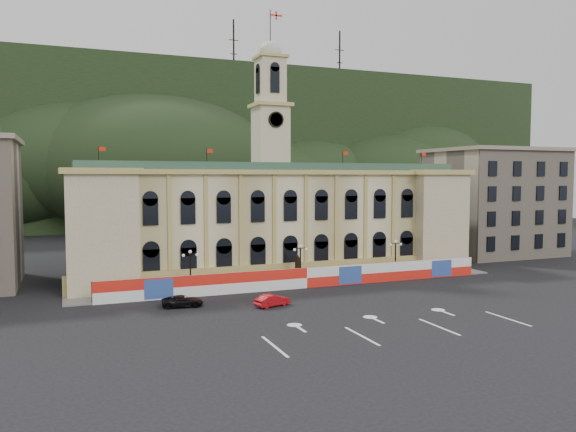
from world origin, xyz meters
name	(u,v)px	position (x,y,z in m)	size (l,w,h in m)	color
ground	(368,316)	(0.00, 0.00, 0.00)	(260.00, 260.00, 0.00)	black
lane_markings	(395,328)	(0.00, -5.00, 0.00)	(26.00, 10.00, 0.02)	white
hill_ridge	(163,157)	(0.03, 121.99, 19.48)	(230.00, 80.00, 64.00)	black
city_hall	(272,218)	(0.00, 27.63, 7.85)	(56.20, 17.60, 37.10)	beige
side_building_right	(494,202)	(43.00, 30.93, 9.33)	(21.00, 17.00, 18.60)	#BCA891
hoarding_fence	(307,278)	(0.06, 15.07, 1.25)	(50.00, 0.44, 2.50)	red
pavement	(298,283)	(0.00, 17.75, 0.08)	(56.00, 5.50, 0.16)	slate
statue	(297,274)	(0.00, 18.00, 1.19)	(1.40, 1.40, 3.72)	#595651
lamp_left	(190,268)	(-14.00, 17.00, 3.07)	(1.96, 0.44, 5.15)	black
lamp_center	(300,261)	(0.00, 17.00, 3.07)	(1.96, 0.44, 5.15)	black
lamp_right	(395,255)	(14.00, 17.00, 3.07)	(1.96, 0.44, 5.15)	black
red_sedan	(272,300)	(-7.33, 7.33, 0.65)	(4.16, 2.45, 1.29)	#AB0C12
black_suv	(183,301)	(-16.19, 10.58, 0.61)	(4.59, 2.54, 1.21)	black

